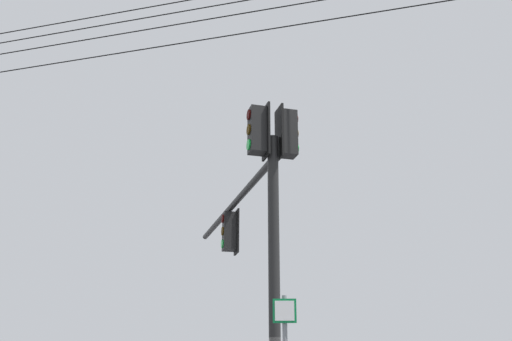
# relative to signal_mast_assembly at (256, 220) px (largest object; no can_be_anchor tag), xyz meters

# --- Properties ---
(signal_mast_assembly) EXTENTS (6.29, 3.13, 6.71)m
(signal_mast_assembly) POSITION_rel_signal_mast_assembly_xyz_m (0.00, 0.00, 0.00)
(signal_mast_assembly) COLOR black
(signal_mast_assembly) RESTS_ON ground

